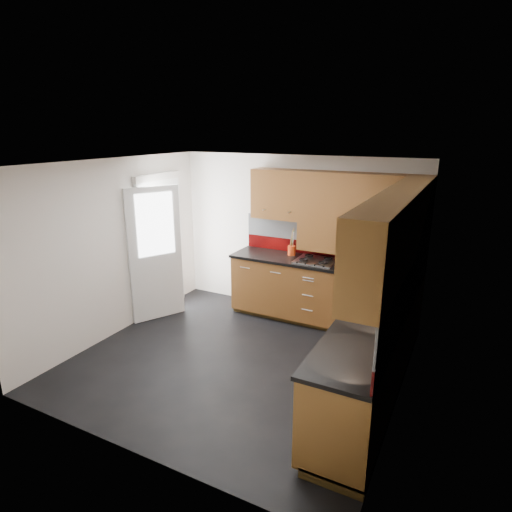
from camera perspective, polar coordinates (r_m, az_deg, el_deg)
The scene contains 14 objects.
room at distance 4.89m, azimuth -2.60°, elevation 1.65°, with size 4.00×3.80×2.64m.
base_cabinets at distance 5.50m, azimuth 11.18°, elevation -8.71°, with size 2.70×3.20×0.95m.
countertop at distance 5.30m, azimuth 11.29°, elevation -4.03°, with size 2.72×3.22×0.04m.
backsplash at distance 5.37m, azimuth 14.42°, elevation -0.72°, with size 2.70×3.20×0.54m.
upper_cabinets at distance 5.09m, azimuth 14.03°, elevation 5.68°, with size 2.50×3.20×0.72m.
extractor_hood at distance 6.22m, azimuth 8.57°, elevation 2.66°, with size 0.60×0.33×0.40m, color brown.
glass_cabinet at distance 5.28m, azimuth 19.88°, elevation 5.86°, with size 0.32×0.80×0.66m.
back_door at distance 6.60m, azimuth -12.80°, elevation 1.02°, with size 0.42×1.19×2.04m.
gas_hob at distance 6.15m, azimuth 7.94°, elevation -0.61°, with size 0.56×0.49×0.04m.
utensil_pot at distance 6.41m, azimuth 4.79°, elevation 0.93°, with size 0.12×0.12×0.41m.
toaster at distance 6.04m, azimuth 16.35°, elevation -0.77°, with size 0.25×0.16×0.18m.
food_processor at distance 5.29m, azimuth 18.36°, elevation -2.65°, with size 0.20×0.20×0.34m.
paper_towel at distance 4.58m, azimuth 17.40°, elevation -6.01°, with size 0.12×0.12×0.24m, color white.
orange_cloth at distance 5.07m, azimuth 16.69°, elevation -5.07°, with size 0.13×0.12×0.01m, color #E85619.
Camera 1 is at (2.36, -4.10, 2.76)m, focal length 30.00 mm.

